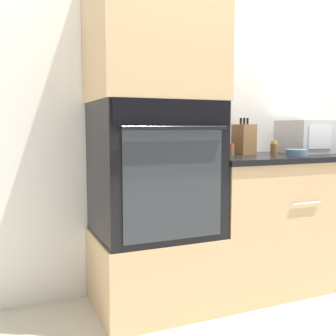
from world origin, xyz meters
name	(u,v)px	position (x,y,z in m)	size (l,w,h in m)	color
ground_plane	(230,316)	(0.00, 0.00, 0.00)	(12.00, 12.00, 0.00)	beige
wall_back	(185,107)	(0.00, 0.63, 1.25)	(8.00, 0.05, 2.50)	silver
oven_cabinet_base	(154,270)	(-0.36, 0.30, 0.23)	(0.72, 0.60, 0.46)	tan
wall_oven	(154,169)	(-0.36, 0.30, 0.86)	(0.70, 0.64, 0.79)	black
oven_cabinet_upper	(153,35)	(-0.36, 0.30, 1.64)	(0.72, 0.60, 0.77)	tan
counter_unit	(274,220)	(0.54, 0.30, 0.46)	(1.09, 0.63, 0.92)	tan
microwave	(306,137)	(0.87, 0.39, 1.04)	(0.33, 0.33, 0.24)	#B2B5BA
knife_block	(244,139)	(0.37, 0.44, 1.03)	(0.11, 0.16, 0.25)	olive
bowl	(297,153)	(0.60, 0.16, 0.94)	(0.14, 0.14, 0.04)	#517599
condiment_jar_near	(230,150)	(0.21, 0.37, 0.96)	(0.06, 0.06, 0.08)	brown
condiment_jar_mid	(220,148)	(0.09, 0.30, 0.97)	(0.05, 0.05, 0.11)	#427047
condiment_jar_far	(274,148)	(0.52, 0.30, 0.97)	(0.05, 0.05, 0.09)	brown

